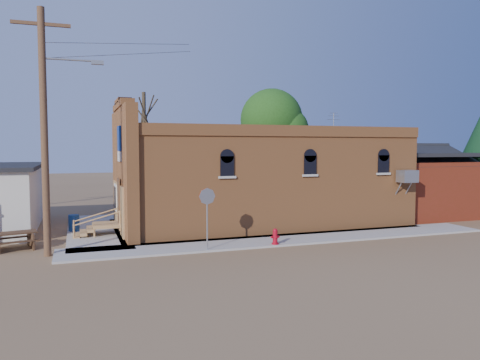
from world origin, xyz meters
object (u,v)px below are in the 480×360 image
object	(u,v)px
brick_bar	(255,179)
utility_pole	(46,126)
picnic_table	(14,238)
fire_hydrant	(275,236)
trash_barrel	(74,223)
stop_sign	(207,202)

from	to	relation	value
brick_bar	utility_pole	world-z (taller)	utility_pole
utility_pole	picnic_table	size ratio (longest dim) A/B	4.72
fire_hydrant	trash_barrel	xyz separation A→B (m)	(-7.71, 5.94, 0.06)
stop_sign	picnic_table	world-z (taller)	stop_sign
brick_bar	stop_sign	distance (m)	6.86
stop_sign	picnic_table	size ratio (longest dim) A/B	1.25
trash_barrel	picnic_table	distance (m)	3.80
brick_bar	stop_sign	bearing A→B (deg)	-126.58
stop_sign	picnic_table	distance (m)	7.75
stop_sign	picnic_table	xyz separation A→B (m)	(-7.07, 2.84, -1.46)
utility_pole	fire_hydrant	distance (m)	9.69
brick_bar	fire_hydrant	bearing A→B (deg)	-102.61
stop_sign	trash_barrel	size ratio (longest dim) A/B	3.12
fire_hydrant	stop_sign	size ratio (longest dim) A/B	0.27
brick_bar	trash_barrel	size ratio (longest dim) A/B	21.49
picnic_table	fire_hydrant	bearing A→B (deg)	-31.01
utility_pole	brick_bar	bearing A→B (deg)	23.69
fire_hydrant	trash_barrel	world-z (taller)	trash_barrel
fire_hydrant	picnic_table	size ratio (longest dim) A/B	0.34
stop_sign	fire_hydrant	bearing A→B (deg)	18.11
stop_sign	trash_barrel	world-z (taller)	stop_sign
fire_hydrant	trash_barrel	size ratio (longest dim) A/B	0.85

